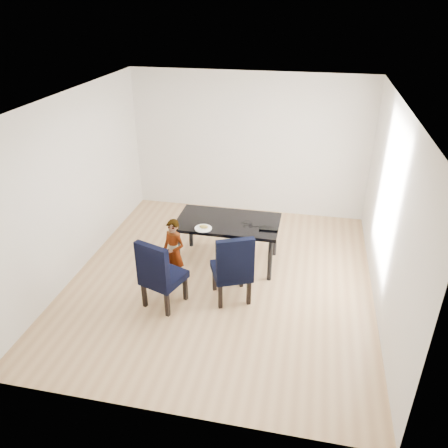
% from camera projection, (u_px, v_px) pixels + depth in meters
% --- Properties ---
extents(floor, '(4.50, 5.00, 0.01)m').
position_uv_depth(floor, '(221.00, 279.00, 6.72)').
color(floor, tan).
rests_on(floor, ground).
extents(ceiling, '(4.50, 5.00, 0.01)m').
position_uv_depth(ceiling, '(221.00, 100.00, 5.45)').
color(ceiling, white).
rests_on(ceiling, wall_back).
extents(wall_back, '(4.50, 0.01, 2.70)m').
position_uv_depth(wall_back, '(249.00, 145.00, 8.26)').
color(wall_back, white).
rests_on(wall_back, ground).
extents(wall_front, '(4.50, 0.01, 2.70)m').
position_uv_depth(wall_front, '(163.00, 312.00, 3.92)').
color(wall_front, white).
rests_on(wall_front, ground).
extents(wall_left, '(0.01, 5.00, 2.70)m').
position_uv_depth(wall_left, '(73.00, 186.00, 6.49)').
color(wall_left, white).
rests_on(wall_left, ground).
extents(wall_right, '(0.01, 5.00, 2.70)m').
position_uv_depth(wall_right, '(390.00, 214.00, 5.68)').
color(wall_right, silver).
rests_on(wall_right, ground).
extents(dining_table, '(1.60, 0.90, 0.75)m').
position_uv_depth(dining_table, '(228.00, 242.00, 6.98)').
color(dining_table, black).
rests_on(dining_table, floor).
extents(chair_left, '(0.65, 0.66, 1.04)m').
position_uv_depth(chair_left, '(164.00, 272.00, 5.96)').
color(chair_left, black).
rests_on(chair_left, floor).
extents(chair_right, '(0.69, 0.70, 1.07)m').
position_uv_depth(chair_right, '(231.00, 265.00, 6.08)').
color(chair_right, black).
rests_on(chair_right, floor).
extents(child, '(0.44, 0.37, 1.03)m').
position_uv_depth(child, '(174.00, 252.00, 6.44)').
color(child, '#CD4B11').
rests_on(child, floor).
extents(plate, '(0.31, 0.31, 0.01)m').
position_uv_depth(plate, '(203.00, 228.00, 6.57)').
color(plate, white).
rests_on(plate, dining_table).
extents(sandwich, '(0.15, 0.11, 0.06)m').
position_uv_depth(sandwich, '(204.00, 226.00, 6.55)').
color(sandwich, gold).
rests_on(sandwich, plate).
extents(laptop, '(0.30, 0.20, 0.02)m').
position_uv_depth(laptop, '(269.00, 227.00, 6.58)').
color(laptop, black).
rests_on(laptop, dining_table).
extents(cable_tangle, '(0.15, 0.15, 0.01)m').
position_uv_depth(cable_tangle, '(248.00, 226.00, 6.65)').
color(cable_tangle, black).
rests_on(cable_tangle, dining_table).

